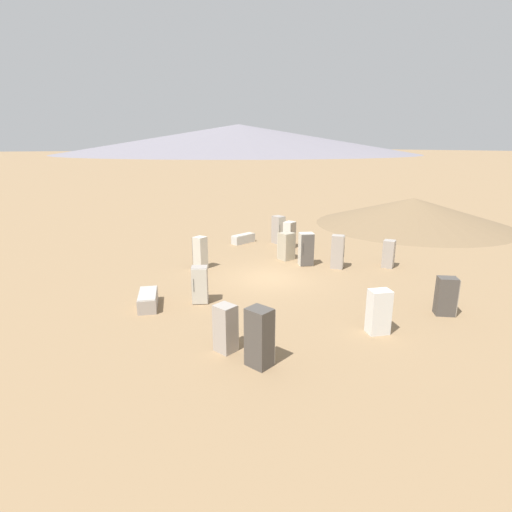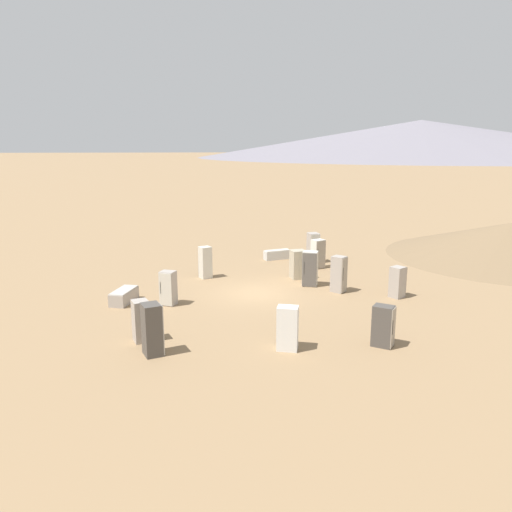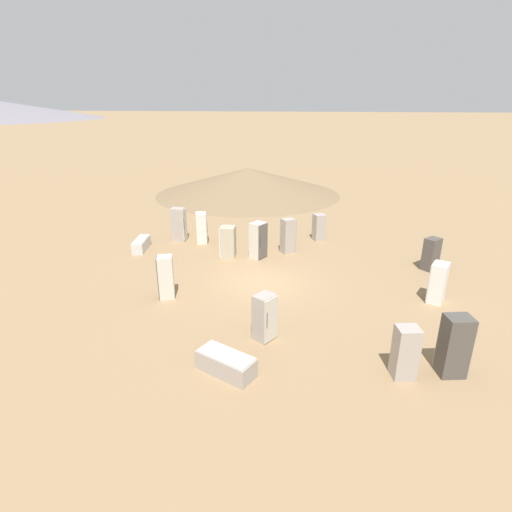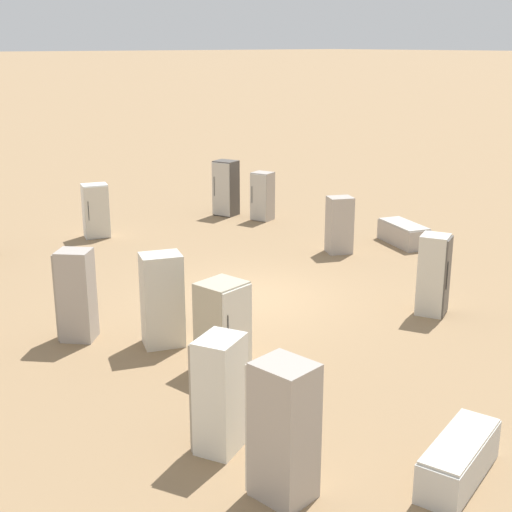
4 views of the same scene
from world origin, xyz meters
TOP-DOWN VIEW (x-y plane):
  - ground_plane at (0.00, 0.00)m, footprint 1000.00×1000.00m
  - mountain_ridge_0 at (137.24, 278.90)m, footprint 276.51×276.51m
  - dirt_mound at (18.23, 6.51)m, footprint 16.41×16.41m
  - discarded_fridge_0 at (-4.37, -1.34)m, footprint 0.86×0.83m
  - discarded_fridge_1 at (4.25, -0.24)m, footprint 0.88×0.88m
  - discarded_fridge_2 at (2.70, 2.64)m, footprint 0.91×0.90m
  - discarded_fridge_3 at (-4.64, -7.14)m, footprint 0.86×0.91m
  - discarded_fridge_4 at (-5.18, -5.78)m, footprint 0.78×0.80m
  - discarded_fridge_5 at (6.89, -1.52)m, footprint 0.88×0.86m
  - discarded_fridge_6 at (-6.52, -0.74)m, footprint 1.27×1.94m
  - discarded_fridge_7 at (3.90, -7.40)m, footprint 0.95×0.90m
  - discarded_fridge_8 at (4.48, 6.37)m, footprint 0.74×0.87m
  - discarded_fridge_9 at (4.43, 4.89)m, footprint 0.90×0.85m
  - discarded_fridge_10 at (0.27, -7.27)m, footprint 0.89×0.79m
  - discarded_fridge_11 at (2.34, 7.62)m, footprint 1.87×1.07m
  - discarded_fridge_12 at (-2.52, 3.41)m, footprint 0.81×0.82m
  - discarded_fridge_13 at (3.04, 1.07)m, footprint 0.95×0.88m

SIDE VIEW (x-z plane):
  - ground_plane at x=0.00m, z-range 0.00..0.00m
  - discarded_fridge_11 at x=2.34m, z-range 0.00..0.62m
  - discarded_fridge_6 at x=-6.52m, z-range 0.00..0.64m
  - discarded_fridge_5 at x=6.89m, z-range 0.00..1.56m
  - discarded_fridge_7 at x=3.90m, z-range 0.00..1.59m
  - discarded_fridge_0 at x=-4.37m, z-range 0.00..1.63m
  - discarded_fridge_4 at x=-5.18m, z-range 0.00..1.64m
  - discarded_fridge_2 at x=2.70m, z-range 0.00..1.64m
  - discarded_fridge_10 at x=0.27m, z-range 0.00..1.67m
  - discarded_fridge_9 at x=4.43m, z-range 0.00..1.78m
  - discarded_fridge_12 at x=-2.52m, z-range 0.00..1.81m
  - discarded_fridge_1 at x=4.25m, z-range 0.00..1.88m
  - discarded_fridge_13 at x=3.04m, z-range 0.00..1.89m
  - discarded_fridge_3 at x=-4.64m, z-range 0.00..1.91m
  - discarded_fridge_8 at x=4.48m, z-range 0.00..1.93m
  - dirt_mound at x=18.23m, z-range 0.00..2.33m
  - mountain_ridge_0 at x=137.24m, z-range 0.00..22.60m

